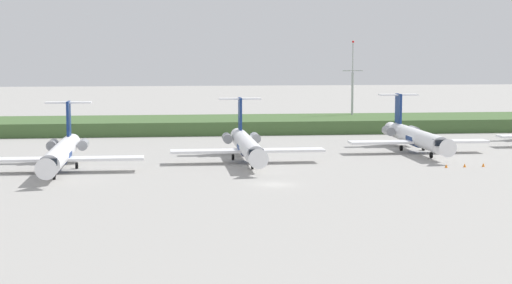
% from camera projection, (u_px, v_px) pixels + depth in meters
% --- Properties ---
extents(ground_plane, '(500.00, 500.00, 0.00)m').
position_uv_depth(ground_plane, '(250.00, 154.00, 133.91)').
color(ground_plane, '#9E9B96').
extents(grass_berm, '(320.00, 20.00, 2.67)m').
position_uv_depth(grass_berm, '(230.00, 124.00, 171.94)').
color(grass_berm, '#426033').
rests_on(grass_berm, ground).
extents(regional_jet_second, '(22.81, 31.00, 9.00)m').
position_uv_depth(regional_jet_second, '(61.00, 153.00, 115.78)').
color(regional_jet_second, white).
rests_on(regional_jet_second, ground).
extents(regional_jet_third, '(22.81, 31.00, 9.00)m').
position_uv_depth(regional_jet_third, '(247.00, 145.00, 125.18)').
color(regional_jet_third, white).
rests_on(regional_jet_third, ground).
extents(regional_jet_fourth, '(22.81, 31.00, 9.00)m').
position_uv_depth(regional_jet_fourth, '(416.00, 136.00, 136.96)').
color(regional_jet_fourth, white).
rests_on(regional_jet_fourth, ground).
extents(antenna_mast, '(4.40, 0.50, 18.58)m').
position_uv_depth(antenna_mast, '(352.00, 91.00, 180.27)').
color(antenna_mast, '#B2B2B7').
rests_on(antenna_mast, ground).
extents(safety_cone_front_marker, '(0.44, 0.44, 0.55)m').
position_uv_depth(safety_cone_front_marker, '(446.00, 166.00, 118.87)').
color(safety_cone_front_marker, orange).
rests_on(safety_cone_front_marker, ground).
extents(safety_cone_mid_marker, '(0.44, 0.44, 0.55)m').
position_uv_depth(safety_cone_mid_marker, '(465.00, 165.00, 119.49)').
color(safety_cone_mid_marker, orange).
rests_on(safety_cone_mid_marker, ground).
extents(safety_cone_rear_marker, '(0.44, 0.44, 0.55)m').
position_uv_depth(safety_cone_rear_marker, '(483.00, 165.00, 119.94)').
color(safety_cone_rear_marker, orange).
rests_on(safety_cone_rear_marker, ground).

